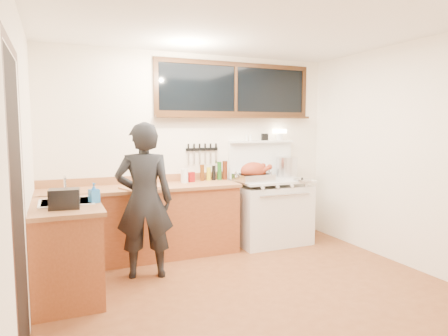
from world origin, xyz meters
name	(u,v)px	position (x,y,z in m)	size (l,w,h in m)	color
ground_plane	(253,292)	(0.00, 0.00, -0.01)	(4.00, 3.50, 0.02)	brown
room_shell	(254,125)	(0.00, 0.00, 1.65)	(4.10, 3.60, 2.65)	white
counter_back	(142,222)	(-0.80, 1.45, 0.45)	(2.44, 0.64, 1.00)	brown
counter_left	(66,250)	(-1.70, 0.62, 0.45)	(0.64, 1.09, 0.90)	brown
sink_unit	(66,208)	(-1.68, 0.70, 0.85)	(0.50, 0.45, 0.37)	white
vintage_stove	(271,210)	(1.00, 1.41, 0.47)	(1.02, 0.74, 1.59)	white
back_window	(236,95)	(0.60, 1.72, 2.06)	(2.32, 0.13, 0.77)	black
left_doorway	(19,211)	(-1.99, -0.55, 1.09)	(0.02, 1.04, 2.17)	black
knife_strip	(202,150)	(0.10, 1.73, 1.31)	(0.46, 0.03, 0.28)	black
man	(144,200)	(-0.90, 0.82, 0.84)	(0.69, 0.54, 1.68)	black
soap_bottle	(94,193)	(-1.43, 0.58, 1.00)	(0.11, 0.11, 0.19)	#2B7ED7
toaster	(64,199)	(-1.70, 0.39, 0.99)	(0.27, 0.20, 0.18)	black
cutting_board	(142,184)	(-0.82, 1.28, 0.96)	(0.53, 0.46, 0.15)	#9C653E
roast_turkey	(254,174)	(0.68, 1.31, 1.00)	(0.52, 0.40, 0.26)	silver
stockpot	(287,167)	(1.33, 1.53, 1.05)	(0.32, 0.32, 0.29)	silver
saucepan	(266,173)	(1.06, 1.66, 0.96)	(0.20, 0.29, 0.12)	silver
pot_lid	(302,180)	(1.31, 1.11, 0.91)	(0.28, 0.28, 0.04)	silver
coffee_tin	(191,177)	(-0.11, 1.59, 0.97)	(0.11, 0.09, 0.13)	maroon
pitcher	(184,176)	(-0.22, 1.54, 0.99)	(0.13, 0.13, 0.18)	white
bottle_cluster	(216,172)	(0.26, 1.63, 1.01)	(0.40, 0.07, 0.26)	black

